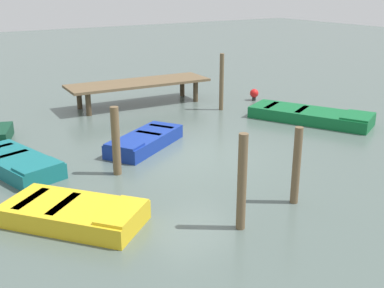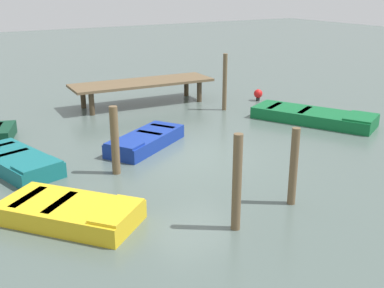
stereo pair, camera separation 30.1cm
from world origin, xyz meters
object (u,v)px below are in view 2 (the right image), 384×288
at_px(rowboat_green, 314,116).
at_px(rowboat_blue, 145,140).
at_px(rowboat_teal, 17,161).
at_px(mooring_piling_center, 237,183).
at_px(mooring_piling_far_right, 225,82).
at_px(rowboat_yellow, 70,212).
at_px(mooring_piling_near_right, 294,167).
at_px(marker_buoy, 258,94).
at_px(dock_segment, 142,84).
at_px(mooring_piling_mid_right, 115,141).

height_order(rowboat_green, rowboat_blue, same).
xyz_separation_m(rowboat_green, rowboat_teal, (-9.95, 0.81, 0.00)).
height_order(rowboat_green, mooring_piling_center, mooring_piling_center).
relative_size(rowboat_green, mooring_piling_far_right, 2.03).
height_order(rowboat_yellow, mooring_piling_near_right, mooring_piling_near_right).
distance_m(rowboat_green, marker_buoy, 3.56).
distance_m(rowboat_green, mooring_piling_near_right, 6.87).
relative_size(mooring_piling_center, mooring_piling_near_right, 1.13).
height_order(rowboat_yellow, marker_buoy, marker_buoy).
distance_m(rowboat_teal, mooring_piling_far_right, 8.53).
bearing_deg(marker_buoy, mooring_piling_center, -130.97).
bearing_deg(rowboat_teal, mooring_piling_center, 13.43).
xyz_separation_m(rowboat_blue, rowboat_teal, (-3.67, 0.17, -0.00)).
relative_size(mooring_piling_near_right, marker_buoy, 3.68).
relative_size(mooring_piling_center, marker_buoy, 4.17).
bearing_deg(rowboat_blue, marker_buoy, 172.33).
distance_m(rowboat_yellow, mooring_piling_center, 3.48).
distance_m(rowboat_yellow, marker_buoy, 11.77).
bearing_deg(mooring_piling_far_right, mooring_piling_near_right, -114.38).
bearing_deg(dock_segment, rowboat_green, -49.34).
relative_size(rowboat_teal, mooring_piling_far_right, 1.45).
bearing_deg(dock_segment, mooring_piling_mid_right, -117.29).
relative_size(rowboat_yellow, mooring_piling_far_right, 1.42).
bearing_deg(mooring_piling_center, mooring_piling_near_right, 9.35).
bearing_deg(dock_segment, rowboat_teal, -138.27).
relative_size(dock_segment, marker_buoy, 12.00).
height_order(mooring_piling_far_right, marker_buoy, mooring_piling_far_right).
relative_size(rowboat_yellow, rowboat_teal, 0.98).
bearing_deg(mooring_piling_center, rowboat_teal, 118.62).
relative_size(rowboat_teal, marker_buoy, 6.54).
distance_m(dock_segment, rowboat_teal, 7.48).
distance_m(mooring_piling_center, mooring_piling_near_right, 1.77).
height_order(rowboat_teal, mooring_piling_near_right, mooring_piling_near_right).
bearing_deg(rowboat_green, mooring_piling_mid_right, -110.64).
distance_m(mooring_piling_near_right, marker_buoy, 9.74).
distance_m(rowboat_green, rowboat_teal, 9.98).
relative_size(dock_segment, mooring_piling_far_right, 2.65).
relative_size(rowboat_green, rowboat_blue, 1.48).
xyz_separation_m(rowboat_green, mooring_piling_mid_right, (-7.81, -0.82, 0.68)).
bearing_deg(mooring_piling_near_right, rowboat_blue, 102.35).
relative_size(rowboat_teal, mooring_piling_mid_right, 1.76).
bearing_deg(rowboat_green, mooring_piling_far_right, -176.47).
height_order(rowboat_teal, mooring_piling_center, mooring_piling_center).
relative_size(dock_segment, mooring_piling_near_right, 3.26).
height_order(rowboat_yellow, rowboat_teal, same).
bearing_deg(rowboat_green, mooring_piling_center, -81.95).
bearing_deg(rowboat_blue, dock_segment, -146.13).
distance_m(rowboat_yellow, mooring_piling_mid_right, 2.74).
height_order(rowboat_teal, mooring_piling_far_right, mooring_piling_far_right).
distance_m(rowboat_yellow, rowboat_teal, 3.58).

